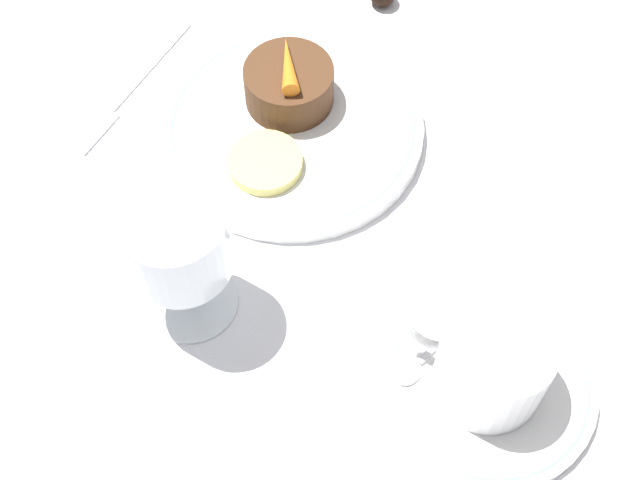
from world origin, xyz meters
The scene contains 10 objects.
ground_plane centered at (0.00, 0.00, 0.00)m, with size 3.00×3.00×0.00m, color white.
dinner_plate centered at (0.03, -0.01, 0.01)m, with size 0.22×0.22×0.01m.
saucer centered at (-0.20, 0.13, 0.01)m, with size 0.16×0.16×0.01m.
coffee_cup centered at (-0.20, 0.13, 0.05)m, with size 0.10×0.08×0.07m.
spoon centered at (-0.16, 0.12, 0.01)m, with size 0.04×0.10×0.00m.
wine_glass centered at (0.03, 0.16, 0.08)m, with size 0.07×0.07×0.12m.
fork centered at (0.19, 0.02, 0.00)m, with size 0.03×0.17×0.01m.
dessert_cake centered at (0.05, -0.04, 0.03)m, with size 0.08×0.08×0.04m.
carrot_garnish centered at (0.05, -0.04, 0.06)m, with size 0.04×0.06×0.01m.
pineapple_slice centered at (0.03, 0.04, 0.02)m, with size 0.06×0.06×0.01m.
Camera 1 is at (-0.20, 0.40, 0.61)m, focal length 50.00 mm.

